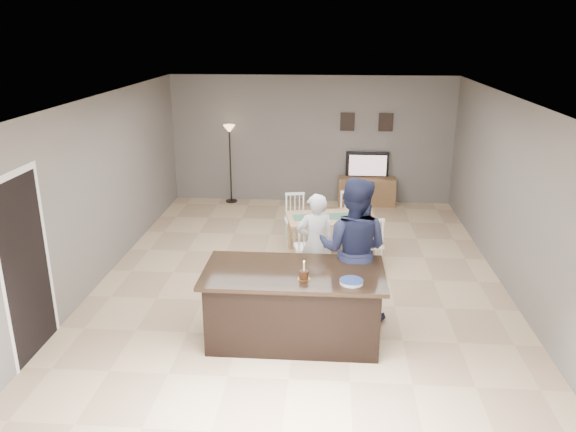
# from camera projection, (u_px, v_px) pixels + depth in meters

# --- Properties ---
(floor) EXTENTS (8.00, 8.00, 0.00)m
(floor) POSITION_uv_depth(u_px,v_px,m) (301.00, 276.00, 8.62)
(floor) COLOR tan
(floor) RESTS_ON ground
(room_shell) EXTENTS (8.00, 8.00, 8.00)m
(room_shell) POSITION_uv_depth(u_px,v_px,m) (302.00, 170.00, 8.08)
(room_shell) COLOR slate
(room_shell) RESTS_ON floor
(kitchen_island) EXTENTS (2.15, 1.10, 0.90)m
(kitchen_island) POSITION_uv_depth(u_px,v_px,m) (294.00, 304.00, 6.77)
(kitchen_island) COLOR black
(kitchen_island) RESTS_ON floor
(tv_console) EXTENTS (1.20, 0.40, 0.60)m
(tv_console) POSITION_uv_depth(u_px,v_px,m) (366.00, 191.00, 12.00)
(tv_console) COLOR brown
(tv_console) RESTS_ON floor
(television) EXTENTS (0.91, 0.12, 0.53)m
(television) POSITION_uv_depth(u_px,v_px,m) (367.00, 165.00, 11.88)
(television) COLOR black
(television) RESTS_ON tv_console
(tv_screen_glow) EXTENTS (0.78, 0.00, 0.78)m
(tv_screen_glow) POSITION_uv_depth(u_px,v_px,m) (368.00, 165.00, 11.81)
(tv_screen_glow) COLOR orange
(tv_screen_glow) RESTS_ON tv_console
(picture_frames) EXTENTS (1.10, 0.02, 0.38)m
(picture_frames) POSITION_uv_depth(u_px,v_px,m) (367.00, 122.00, 11.73)
(picture_frames) COLOR black
(picture_frames) RESTS_ON room_shell
(doorway) EXTENTS (0.00, 2.10, 2.65)m
(doorway) POSITION_uv_depth(u_px,v_px,m) (24.00, 251.00, 6.25)
(doorway) COLOR black
(doorway) RESTS_ON floor
(woman) EXTENTS (0.61, 0.47, 1.47)m
(woman) POSITION_uv_depth(u_px,v_px,m) (315.00, 244.00, 7.89)
(woman) COLOR silver
(woman) RESTS_ON floor
(man) EXTENTS (1.08, 0.93, 1.90)m
(man) POSITION_uv_depth(u_px,v_px,m) (353.00, 250.00, 7.11)
(man) COLOR #1B203C
(man) RESTS_ON floor
(birthday_cake) EXTENTS (0.14, 0.14, 0.22)m
(birthday_cake) POSITION_uv_depth(u_px,v_px,m) (304.00, 275.00, 6.39)
(birthday_cake) COLOR gold
(birthday_cake) RESTS_ON kitchen_island
(plate_stack) EXTENTS (0.27, 0.27, 0.04)m
(plate_stack) POSITION_uv_depth(u_px,v_px,m) (351.00, 282.00, 6.29)
(plate_stack) COLOR white
(plate_stack) RESTS_ON kitchen_island
(dining_table) EXTENTS (1.66, 1.85, 0.88)m
(dining_table) POSITION_uv_depth(u_px,v_px,m) (331.00, 223.00, 9.26)
(dining_table) COLOR tan
(dining_table) RESTS_ON floor
(floor_lamp) EXTENTS (0.25, 0.25, 1.68)m
(floor_lamp) POSITION_uv_depth(u_px,v_px,m) (230.00, 143.00, 11.90)
(floor_lamp) COLOR black
(floor_lamp) RESTS_ON floor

